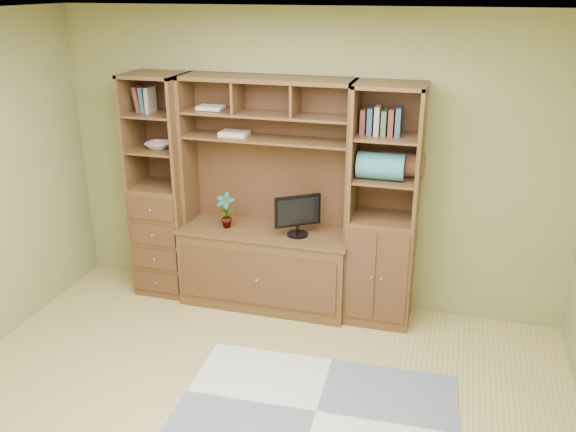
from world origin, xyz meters
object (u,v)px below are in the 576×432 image
(left_tower, at_px, (161,187))
(monitor, at_px, (298,208))
(right_tower, at_px, (384,208))
(center_hutch, at_px, (264,199))

(left_tower, bearing_deg, monitor, -3.28)
(left_tower, bearing_deg, right_tower, 0.00)
(left_tower, distance_m, monitor, 1.31)
(center_hutch, distance_m, monitor, 0.31)
(left_tower, relative_size, monitor, 4.10)
(center_hutch, relative_size, left_tower, 1.00)
(center_hutch, xyz_separation_m, right_tower, (1.02, 0.04, 0.00))
(right_tower, height_order, monitor, right_tower)
(center_hutch, height_order, left_tower, same)
(right_tower, xyz_separation_m, monitor, (-0.72, -0.07, -0.04))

